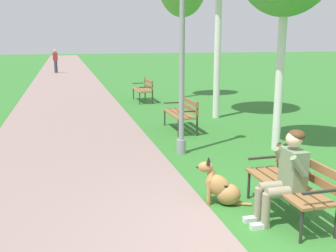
% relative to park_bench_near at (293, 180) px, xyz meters
% --- Properties ---
extents(ground_plane, '(120.00, 120.00, 0.00)m').
position_rel_park_bench_near_xyz_m(ground_plane, '(-0.67, -0.49, -0.51)').
color(ground_plane, '#33752D').
extents(paved_path, '(3.63, 60.00, 0.04)m').
position_rel_park_bench_near_xyz_m(paved_path, '(-2.83, 23.51, -0.49)').
color(paved_path, gray).
rests_on(paved_path, ground).
extents(park_bench_near, '(0.55, 1.50, 0.85)m').
position_rel_park_bench_near_xyz_m(park_bench_near, '(0.00, 0.00, 0.00)').
color(park_bench_near, olive).
rests_on(park_bench_near, ground).
extents(park_bench_mid, '(0.55, 1.50, 0.85)m').
position_rel_park_bench_near_xyz_m(park_bench_mid, '(0.04, 5.30, 0.00)').
color(park_bench_mid, olive).
rests_on(park_bench_mid, ground).
extents(park_bench_far, '(0.55, 1.50, 0.85)m').
position_rel_park_bench_near_xyz_m(park_bench_far, '(0.03, 10.35, 0.00)').
color(park_bench_far, olive).
rests_on(park_bench_far, ground).
extents(person_seated_on_near_bench, '(0.74, 0.49, 1.25)m').
position_rel_park_bench_near_xyz_m(person_seated_on_near_bench, '(-0.21, -0.13, 0.17)').
color(person_seated_on_near_bench, gray).
rests_on(person_seated_on_near_bench, ground).
extents(dog_shepherd, '(0.79, 0.46, 0.71)m').
position_rel_park_bench_near_xyz_m(dog_shepherd, '(-0.78, 0.60, -0.25)').
color(dog_shepherd, '#B27F47').
rests_on(dog_shepherd, ground).
extents(lamp_post_near, '(0.24, 0.24, 4.50)m').
position_rel_park_bench_near_xyz_m(lamp_post_near, '(-0.60, 3.25, 1.81)').
color(lamp_post_near, gray).
rests_on(lamp_post_near, ground).
extents(pedestrian_distant, '(0.32, 0.22, 1.65)m').
position_rel_park_bench_near_xyz_m(pedestrian_distant, '(-3.46, 24.12, 0.33)').
color(pedestrian_distant, '#383842').
rests_on(pedestrian_distant, ground).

